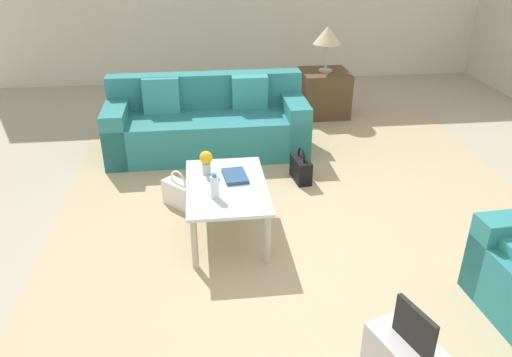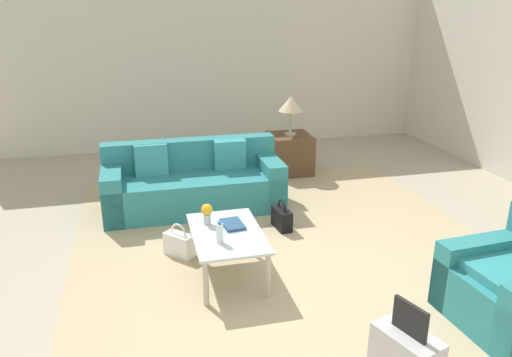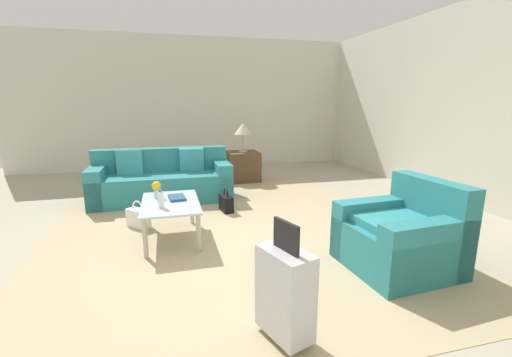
{
  "view_description": "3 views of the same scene",
  "coord_description": "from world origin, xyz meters",
  "px_view_note": "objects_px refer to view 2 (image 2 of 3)",
  "views": [
    {
      "loc": [
        3.15,
        -0.69,
        2.32
      ],
      "look_at": [
        -0.18,
        -0.29,
        0.61
      ],
      "focal_mm": 35.0,
      "sensor_mm": 36.0,
      "label": 1
    },
    {
      "loc": [
        3.75,
        -1.25,
        2.47
      ],
      "look_at": [
        -0.3,
        -0.25,
        1.0
      ],
      "focal_mm": 35.0,
      "sensor_mm": 36.0,
      "label": 2
    },
    {
      "loc": [
        3.53,
        -0.51,
        1.59
      ],
      "look_at": [
        0.11,
        0.39,
        0.8
      ],
      "focal_mm": 24.0,
      "sensor_mm": 36.0,
      "label": 3
    }
  ],
  "objects_px": {
    "water_bottle": "(220,233)",
    "handbag_black": "(282,218)",
    "couch": "(193,185)",
    "table_lamp": "(291,105)",
    "coffee_table": "(227,238)",
    "flower_vase": "(207,212)",
    "handbag_white": "(179,244)",
    "coffee_table_book": "(233,224)",
    "side_table": "(290,154)"
  },
  "relations": [
    {
      "from": "water_bottle",
      "to": "handbag_black",
      "type": "relative_size",
      "value": 0.57
    },
    {
      "from": "couch",
      "to": "table_lamp",
      "type": "xyz_separation_m",
      "value": [
        -1.01,
        1.6,
        0.75
      ]
    },
    {
      "from": "coffee_table",
      "to": "table_lamp",
      "type": "xyz_separation_m",
      "value": [
        -2.8,
        1.5,
        0.65
      ]
    },
    {
      "from": "water_bottle",
      "to": "flower_vase",
      "type": "height_order",
      "value": "flower_vase"
    },
    {
      "from": "table_lamp",
      "to": "handbag_white",
      "type": "distance_m",
      "value": 3.12
    },
    {
      "from": "coffee_table_book",
      "to": "side_table",
      "type": "bearing_deg",
      "value": 146.1
    },
    {
      "from": "coffee_table",
      "to": "coffee_table_book",
      "type": "distance_m",
      "value": 0.16
    },
    {
      "from": "couch",
      "to": "coffee_table",
      "type": "height_order",
      "value": "couch"
    },
    {
      "from": "coffee_table",
      "to": "flower_vase",
      "type": "bearing_deg",
      "value": -145.71
    },
    {
      "from": "couch",
      "to": "side_table",
      "type": "distance_m",
      "value": 1.89
    },
    {
      "from": "coffee_table",
      "to": "handbag_white",
      "type": "height_order",
      "value": "coffee_table"
    },
    {
      "from": "couch",
      "to": "handbag_white",
      "type": "height_order",
      "value": "couch"
    },
    {
      "from": "handbag_white",
      "to": "water_bottle",
      "type": "bearing_deg",
      "value": 23.58
    },
    {
      "from": "handbag_black",
      "to": "coffee_table",
      "type": "bearing_deg",
      "value": -42.41
    },
    {
      "from": "coffee_table",
      "to": "coffee_table_book",
      "type": "relative_size",
      "value": 3.65
    },
    {
      "from": "coffee_table",
      "to": "handbag_black",
      "type": "xyz_separation_m",
      "value": [
        -0.88,
        0.8,
        -0.27
      ]
    },
    {
      "from": "couch",
      "to": "handbag_white",
      "type": "distance_m",
      "value": 1.33
    },
    {
      "from": "flower_vase",
      "to": "couch",
      "type": "bearing_deg",
      "value": 178.17
    },
    {
      "from": "coffee_table_book",
      "to": "flower_vase",
      "type": "bearing_deg",
      "value": -119.48
    },
    {
      "from": "water_bottle",
      "to": "coffee_table",
      "type": "bearing_deg",
      "value": 153.43
    },
    {
      "from": "coffee_table_book",
      "to": "water_bottle",
      "type": "bearing_deg",
      "value": -35.34
    },
    {
      "from": "couch",
      "to": "handbag_white",
      "type": "xyz_separation_m",
      "value": [
        1.28,
        -0.31,
        -0.17
      ]
    },
    {
      "from": "flower_vase",
      "to": "coffee_table_book",
      "type": "bearing_deg",
      "value": 66.5
    },
    {
      "from": "couch",
      "to": "coffee_table",
      "type": "distance_m",
      "value": 1.79
    },
    {
      "from": "side_table",
      "to": "coffee_table",
      "type": "bearing_deg",
      "value": -28.18
    },
    {
      "from": "couch",
      "to": "coffee_table",
      "type": "relative_size",
      "value": 2.16
    },
    {
      "from": "coffee_table",
      "to": "handbag_black",
      "type": "height_order",
      "value": "coffee_table"
    },
    {
      "from": "handbag_black",
      "to": "handbag_white",
      "type": "height_order",
      "value": "same"
    },
    {
      "from": "couch",
      "to": "flower_vase",
      "type": "height_order",
      "value": "couch"
    },
    {
      "from": "couch",
      "to": "flower_vase",
      "type": "distance_m",
      "value": 1.59
    },
    {
      "from": "coffee_table",
      "to": "water_bottle",
      "type": "xyz_separation_m",
      "value": [
        0.2,
        -0.1,
        0.16
      ]
    },
    {
      "from": "table_lamp",
      "to": "handbag_white",
      "type": "xyz_separation_m",
      "value": [
        2.29,
        -1.91,
        -0.92
      ]
    },
    {
      "from": "coffee_table_book",
      "to": "flower_vase",
      "type": "distance_m",
      "value": 0.27
    },
    {
      "from": "handbag_white",
      "to": "coffee_table",
      "type": "bearing_deg",
      "value": 38.81
    },
    {
      "from": "side_table",
      "to": "flower_vase",
      "type": "bearing_deg",
      "value": -32.6
    },
    {
      "from": "coffee_table_book",
      "to": "handbag_black",
      "type": "bearing_deg",
      "value": 130.42
    },
    {
      "from": "handbag_black",
      "to": "handbag_white",
      "type": "bearing_deg",
      "value": -73.05
    },
    {
      "from": "couch",
      "to": "handbag_black",
      "type": "height_order",
      "value": "couch"
    },
    {
      "from": "coffee_table_book",
      "to": "handbag_black",
      "type": "relative_size",
      "value": 0.78
    },
    {
      "from": "water_bottle",
      "to": "table_lamp",
      "type": "distance_m",
      "value": 3.44
    },
    {
      "from": "coffee_table_book",
      "to": "table_lamp",
      "type": "relative_size",
      "value": 0.48
    },
    {
      "from": "coffee_table_book",
      "to": "handbag_black",
      "type": "xyz_separation_m",
      "value": [
        -0.76,
        0.72,
        -0.34
      ]
    },
    {
      "from": "couch",
      "to": "handbag_black",
      "type": "bearing_deg",
      "value": 44.82
    },
    {
      "from": "table_lamp",
      "to": "handbag_black",
      "type": "xyz_separation_m",
      "value": [
        1.92,
        -0.7,
        -0.92
      ]
    },
    {
      "from": "water_bottle",
      "to": "coffee_table_book",
      "type": "height_order",
      "value": "water_bottle"
    },
    {
      "from": "couch",
      "to": "flower_vase",
      "type": "bearing_deg",
      "value": -1.83
    },
    {
      "from": "handbag_black",
      "to": "table_lamp",
      "type": "bearing_deg",
      "value": 160.05
    },
    {
      "from": "water_bottle",
      "to": "coffee_table_book",
      "type": "relative_size",
      "value": 0.73
    },
    {
      "from": "flower_vase",
      "to": "coffee_table",
      "type": "bearing_deg",
      "value": 34.29
    },
    {
      "from": "couch",
      "to": "table_lamp",
      "type": "distance_m",
      "value": 2.04
    }
  ]
}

